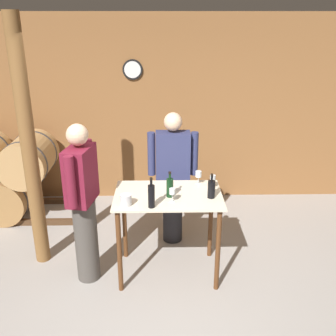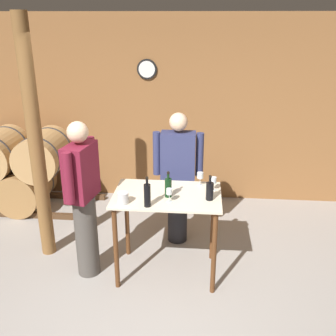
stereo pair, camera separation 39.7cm
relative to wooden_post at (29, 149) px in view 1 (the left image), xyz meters
name	(u,v)px [view 1 (the left image)]	position (x,y,z in m)	size (l,w,h in m)	color
ground_plane	(156,314)	(1.32, -0.93, -1.35)	(14.00, 14.00, 0.00)	#9E9993
back_wall	(157,111)	(1.32, 1.72, 0.00)	(8.40, 0.08, 2.70)	brown
tasting_table	(168,210)	(1.45, -0.27, -0.59)	(1.10, 0.73, 0.94)	beige
wooden_post	(29,149)	(0.00, 0.00, 0.00)	(0.16, 0.16, 2.70)	brown
wine_bottle_far_left	(151,196)	(1.28, -0.55, -0.29)	(0.07, 0.07, 0.30)	black
wine_bottle_left	(170,187)	(1.46, -0.32, -0.30)	(0.07, 0.07, 0.27)	black
wine_bottle_center	(211,189)	(1.88, -0.35, -0.31)	(0.08, 0.08, 0.26)	black
wine_glass_near_left	(172,192)	(1.48, -0.44, -0.30)	(0.06, 0.06, 0.14)	silver
wine_glass_near_center	(198,175)	(1.78, -0.01, -0.30)	(0.07, 0.07, 0.15)	silver
wine_glass_near_right	(213,179)	(1.92, -0.12, -0.30)	(0.06, 0.06, 0.15)	silver
ice_bucket	(126,200)	(1.04, -0.51, -0.35)	(0.11, 0.11, 0.11)	silver
person_host	(173,176)	(1.52, 0.41, -0.49)	(0.59, 0.24, 1.63)	#232328
person_visitor_with_scarf	(83,202)	(0.59, -0.35, -0.44)	(0.29, 0.58, 1.71)	#4C4742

